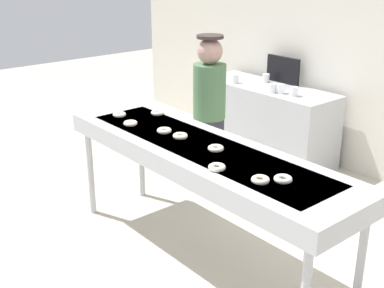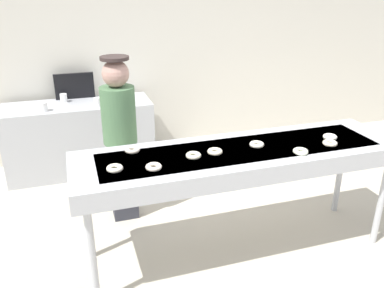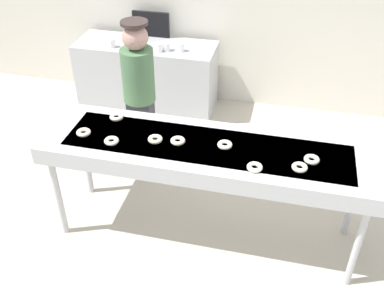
{
  "view_description": "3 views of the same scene",
  "coord_description": "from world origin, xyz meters",
  "views": [
    {
      "loc": [
        2.64,
        -2.3,
        2.29
      ],
      "look_at": [
        -0.28,
        0.14,
        0.86
      ],
      "focal_mm": 47.37,
      "sensor_mm": 36.0,
      "label": 1
    },
    {
      "loc": [
        -1.23,
        -2.6,
        2.19
      ],
      "look_at": [
        -0.34,
        0.21,
        0.96
      ],
      "focal_mm": 36.76,
      "sensor_mm": 36.0,
      "label": 2
    },
    {
      "loc": [
        0.55,
        -2.81,
        3.0
      ],
      "look_at": [
        -0.14,
        0.1,
        0.88
      ],
      "focal_mm": 42.01,
      "sensor_mm": 36.0,
      "label": 3
    }
  ],
  "objects": [
    {
      "name": "menu_display",
      "position": [
        -1.18,
        2.3,
        1.01
      ],
      "size": [
        0.47,
        0.04,
        0.31
      ],
      "primitive_type": "cube",
      "color": "black",
      "rests_on": "prep_counter"
    },
    {
      "name": "sugar_donut_0",
      "position": [
        -0.41,
        -0.04,
        0.98
      ],
      "size": [
        0.16,
        0.16,
        0.04
      ],
      "primitive_type": "torus",
      "rotation": [
        0.0,
        0.0,
        0.6
      ],
      "color": "#F5F0C7",
      "rests_on": "fryer_conveyor"
    },
    {
      "name": "sugar_donut_6",
      "position": [
        0.4,
        -0.22,
        0.98
      ],
      "size": [
        0.14,
        0.14,
        0.04
      ],
      "primitive_type": "torus",
      "rotation": [
        0.0,
        0.0,
        1.83
      ],
      "color": "white",
      "rests_on": "fryer_conveyor"
    },
    {
      "name": "sugar_donut_7",
      "position": [
        -0.83,
        0.21,
        0.98
      ],
      "size": [
        0.13,
        0.13,
        0.04
      ],
      "primitive_type": "torus",
      "rotation": [
        0.0,
        0.0,
        0.13
      ],
      "color": "#F1E4CB",
      "rests_on": "fryer_conveyor"
    },
    {
      "name": "paper_cup_4",
      "position": [
        -0.95,
        1.87,
        0.9
      ],
      "size": [
        0.08,
        0.08,
        0.1
      ],
      "primitive_type": "cylinder",
      "color": "white",
      "rests_on": "prep_counter"
    },
    {
      "name": "paper_cup_3",
      "position": [
        -0.71,
        1.93,
        0.9
      ],
      "size": [
        0.08,
        0.08,
        0.1
      ],
      "primitive_type": "cylinder",
      "color": "white",
      "rests_on": "prep_counter"
    },
    {
      "name": "prep_counter",
      "position": [
        -1.18,
        2.04,
        0.43
      ],
      "size": [
        1.71,
        0.62,
        0.85
      ],
      "primitive_type": "cube",
      "color": "#B7BABF",
      "rests_on": "ground"
    },
    {
      "name": "sugar_donut_3",
      "position": [
        0.72,
        -0.14,
        0.98
      ],
      "size": [
        0.16,
        0.16,
        0.04
      ],
      "primitive_type": "torus",
      "rotation": [
        0.0,
        0.0,
        2.55
      ],
      "color": "#F7EBC7",
      "rests_on": "fryer_conveyor"
    },
    {
      "name": "paper_cup_1",
      "position": [
        -0.87,
        1.91,
        0.9
      ],
      "size": [
        0.08,
        0.08,
        0.1
      ],
      "primitive_type": "cylinder",
      "color": "white",
      "rests_on": "prep_counter"
    },
    {
      "name": "sugar_donut_4",
      "position": [
        -0.74,
        -0.14,
        0.98
      ],
      "size": [
        0.14,
        0.14,
        0.04
      ],
      "primitive_type": "torus",
      "rotation": [
        0.0,
        0.0,
        1.31
      ],
      "color": "white",
      "rests_on": "fryer_conveyor"
    },
    {
      "name": "paper_cup_0",
      "position": [
        -1.32,
        2.17,
        0.9
      ],
      "size": [
        0.08,
        0.08,
        0.1
      ],
      "primitive_type": "cylinder",
      "color": "white",
      "rests_on": "prep_counter"
    },
    {
      "name": "worker_baker",
      "position": [
        -0.84,
        0.83,
        0.9
      ],
      "size": [
        0.31,
        0.31,
        1.59
      ],
      "rotation": [
        0.0,
        0.0,
        3.17
      ],
      "color": "#2F313A",
      "rests_on": "ground"
    },
    {
      "name": "sugar_donut_5",
      "position": [
        0.14,
        0.01,
        0.98
      ],
      "size": [
        0.15,
        0.15,
        0.04
      ],
      "primitive_type": "torus",
      "rotation": [
        0.0,
        0.0,
        0.33
      ],
      "color": "white",
      "rests_on": "fryer_conveyor"
    },
    {
      "name": "sugar_donut_2",
      "position": [
        0.8,
        -0.03,
        0.98
      ],
      "size": [
        0.16,
        0.16,
        0.04
      ],
      "primitive_type": "torus",
      "rotation": [
        0.0,
        0.0,
        2.54
      ],
      "color": "white",
      "rests_on": "fryer_conveyor"
    },
    {
      "name": "fryer_conveyor",
      "position": [
        0.0,
        0.0,
        0.88
      ],
      "size": [
        2.65,
        0.72,
        0.96
      ],
      "color": "#B7BABF",
      "rests_on": "ground"
    },
    {
      "name": "paper_cup_2",
      "position": [
        -1.54,
        1.86,
        0.9
      ],
      "size": [
        0.08,
        0.08,
        0.1
      ],
      "primitive_type": "cylinder",
      "color": "white",
      "rests_on": "prep_counter"
    },
    {
      "name": "sugar_donut_8",
      "position": [
        -1.0,
        -0.08,
        0.98
      ],
      "size": [
        0.16,
        0.16,
        0.04
      ],
      "primitive_type": "torus",
      "rotation": [
        0.0,
        0.0,
        0.9
      ],
      "color": "white",
      "rests_on": "fryer_conveyor"
    },
    {
      "name": "ground_plane",
      "position": [
        0.0,
        0.0,
        0.0
      ],
      "size": [
        16.0,
        16.0,
        0.0
      ],
      "primitive_type": "plane",
      "color": "beige"
    },
    {
      "name": "sugar_donut_1",
      "position": [
        -0.23,
        -0.02,
        0.98
      ],
      "size": [
        0.16,
        0.16,
        0.04
      ],
      "primitive_type": "torus",
      "rotation": [
        0.0,
        0.0,
        0.97
      ],
      "color": "#F9EBC4",
      "rests_on": "fryer_conveyor"
    }
  ]
}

